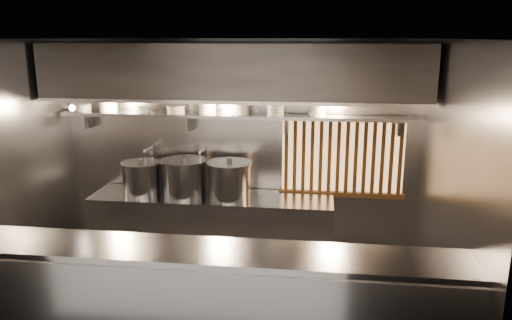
% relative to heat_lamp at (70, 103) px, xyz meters
% --- Properties ---
extents(floor, '(4.50, 4.50, 0.00)m').
position_rel_heat_lamp_xyz_m(floor, '(1.90, -0.85, -2.07)').
color(floor, black).
rests_on(floor, ground).
extents(ceiling, '(4.50, 4.50, 0.00)m').
position_rel_heat_lamp_xyz_m(ceiling, '(1.90, -0.85, 0.73)').
color(ceiling, black).
rests_on(ceiling, wall_back).
extents(wall_back, '(4.50, 0.00, 4.50)m').
position_rel_heat_lamp_xyz_m(wall_back, '(1.90, 0.65, -0.67)').
color(wall_back, gray).
rests_on(wall_back, floor).
extents(wall_left, '(0.00, 3.00, 3.00)m').
position_rel_heat_lamp_xyz_m(wall_left, '(-0.35, -0.85, -0.67)').
color(wall_left, gray).
rests_on(wall_left, floor).
extents(wall_right, '(0.00, 3.00, 3.00)m').
position_rel_heat_lamp_xyz_m(wall_right, '(4.15, -0.85, -0.67)').
color(wall_right, gray).
rests_on(wall_right, floor).
extents(serving_counter, '(4.50, 0.56, 1.13)m').
position_rel_heat_lamp_xyz_m(serving_counter, '(1.90, -1.81, -1.50)').
color(serving_counter, '#949499').
rests_on(serving_counter, floor).
extents(cooking_bench, '(3.00, 0.70, 0.90)m').
position_rel_heat_lamp_xyz_m(cooking_bench, '(1.60, 0.28, -1.62)').
color(cooking_bench, '#949499').
rests_on(cooking_bench, floor).
extents(bowl_shelf, '(4.40, 0.34, 0.04)m').
position_rel_heat_lamp_xyz_m(bowl_shelf, '(1.90, 0.47, -0.19)').
color(bowl_shelf, '#949499').
rests_on(bowl_shelf, wall_back).
extents(exhaust_hood, '(4.40, 0.81, 0.65)m').
position_rel_heat_lamp_xyz_m(exhaust_hood, '(1.90, 0.25, 0.36)').
color(exhaust_hood, '#2D2D30').
rests_on(exhaust_hood, ceiling).
extents(wood_screen, '(1.56, 0.09, 1.04)m').
position_rel_heat_lamp_xyz_m(wood_screen, '(3.20, 0.60, -0.69)').
color(wood_screen, '#F6B66F').
rests_on(wood_screen, wall_back).
extents(faucet_left, '(0.04, 0.30, 0.50)m').
position_rel_heat_lamp_xyz_m(faucet_left, '(0.75, 0.52, -0.76)').
color(faucet_left, silver).
rests_on(faucet_left, wall_back).
extents(faucet_right, '(0.04, 0.30, 0.50)m').
position_rel_heat_lamp_xyz_m(faucet_right, '(1.45, 0.52, -0.76)').
color(faucet_right, silver).
rests_on(faucet_right, wall_back).
extents(heat_lamp, '(0.25, 0.35, 0.20)m').
position_rel_heat_lamp_xyz_m(heat_lamp, '(0.00, 0.00, 0.00)').
color(heat_lamp, '#949499').
rests_on(heat_lamp, exhaust_hood).
extents(pendant_bulb, '(0.09, 0.09, 0.19)m').
position_rel_heat_lamp_xyz_m(pendant_bulb, '(1.80, 0.35, -0.11)').
color(pendant_bulb, '#2D2D30').
rests_on(pendant_bulb, exhaust_hood).
extents(stock_pot_left, '(0.59, 0.59, 0.44)m').
position_rel_heat_lamp_xyz_m(stock_pot_left, '(0.71, 0.28, -0.96)').
color(stock_pot_left, '#949499').
rests_on(stock_pot_left, cooking_bench).
extents(stock_pot_mid, '(0.73, 0.73, 0.49)m').
position_rel_heat_lamp_xyz_m(stock_pot_mid, '(1.84, 0.24, -0.94)').
color(stock_pot_mid, '#949499').
rests_on(stock_pot_mid, cooking_bench).
extents(stock_pot_right, '(0.71, 0.71, 0.49)m').
position_rel_heat_lamp_xyz_m(stock_pot_right, '(1.26, 0.28, -0.94)').
color(stock_pot_right, '#949499').
rests_on(stock_pot_right, cooking_bench).
extents(bowl_stack_0, '(0.20, 0.20, 0.09)m').
position_rel_heat_lamp_xyz_m(bowl_stack_0, '(-0.07, 0.47, -0.12)').
color(bowl_stack_0, silver).
rests_on(bowl_stack_0, bowl_shelf).
extents(bowl_stack_1, '(0.23, 0.23, 0.13)m').
position_rel_heat_lamp_xyz_m(bowl_stack_1, '(0.26, 0.47, -0.10)').
color(bowl_stack_1, silver).
rests_on(bowl_stack_1, bowl_shelf).
extents(bowl_stack_2, '(0.22, 0.22, 0.09)m').
position_rel_heat_lamp_xyz_m(bowl_stack_2, '(0.70, 0.47, -0.12)').
color(bowl_stack_2, silver).
rests_on(bowl_stack_2, bowl_shelf).
extents(bowl_stack_3, '(0.23, 0.23, 0.09)m').
position_rel_heat_lamp_xyz_m(bowl_stack_3, '(1.13, 0.47, -0.12)').
color(bowl_stack_3, silver).
rests_on(bowl_stack_3, bowl_shelf).
extents(bowl_stack_4, '(0.22, 0.22, 0.13)m').
position_rel_heat_lamp_xyz_m(bowl_stack_4, '(1.53, 0.47, -0.10)').
color(bowl_stack_4, silver).
rests_on(bowl_stack_4, bowl_shelf).
extents(bowl_stack_5, '(0.23, 0.23, 0.13)m').
position_rel_heat_lamp_xyz_m(bowl_stack_5, '(1.94, 0.47, -0.10)').
color(bowl_stack_5, silver).
rests_on(bowl_stack_5, bowl_shelf).
extents(bowl_stack_6, '(0.22, 0.22, 0.13)m').
position_rel_heat_lamp_xyz_m(bowl_stack_6, '(2.37, 0.47, -0.10)').
color(bowl_stack_6, silver).
rests_on(bowl_stack_6, bowl_shelf).
extents(bowl_stack_7, '(0.23, 0.23, 0.17)m').
position_rel_heat_lamp_xyz_m(bowl_stack_7, '(2.87, 0.47, -0.08)').
color(bowl_stack_7, silver).
rests_on(bowl_stack_7, bowl_shelf).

